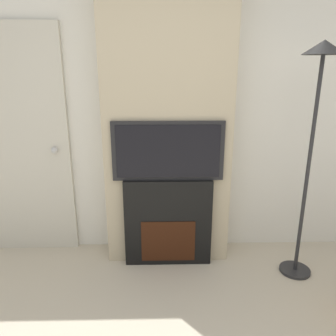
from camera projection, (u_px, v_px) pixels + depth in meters
name	position (u px, v px, depth m)	size (l,w,h in m)	color
wall_back	(167.00, 108.00, 2.91)	(6.00, 0.06, 2.70)	silver
chimney_breast	(168.00, 110.00, 2.74)	(1.08, 0.30, 2.70)	#BCAD8E
fireplace	(168.00, 222.00, 2.88)	(0.76, 0.15, 0.79)	black
television	(168.00, 151.00, 2.69)	(0.92, 0.07, 0.50)	black
floor_lamp	(317.00, 100.00, 2.41)	(0.30, 0.30, 1.88)	#262628
entry_door	(23.00, 145.00, 2.93)	(0.84, 0.09, 2.06)	beige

